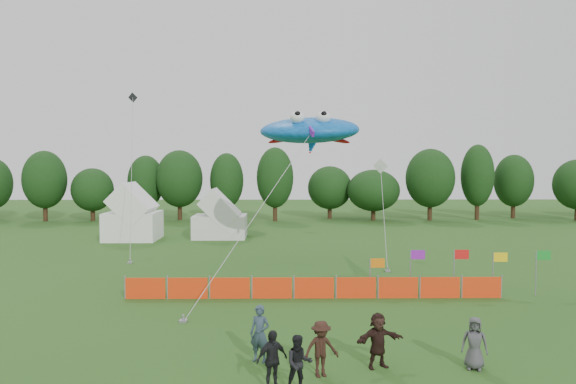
{
  "coord_description": "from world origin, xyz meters",
  "views": [
    {
      "loc": [
        -0.28,
        -17.77,
        6.45
      ],
      "look_at": [
        0.0,
        6.0,
        5.2
      ],
      "focal_mm": 35.0,
      "sensor_mm": 36.0,
      "label": 1
    }
  ],
  "objects_px": {
    "spectator_e": "(475,343)",
    "spectator_f": "(378,340)",
    "spectator_c": "(321,349)",
    "spectator_b": "(299,363)",
    "spectator_d": "(272,360)",
    "stingray_kite": "(310,131)",
    "tent_left": "(133,217)",
    "barrier_fence": "(314,288)",
    "tent_right": "(220,219)",
    "spectator_a": "(260,334)"
  },
  "relations": [
    {
      "from": "spectator_b",
      "to": "spectator_c",
      "type": "xyz_separation_m",
      "value": [
        0.7,
        1.09,
        0.05
      ]
    },
    {
      "from": "barrier_fence",
      "to": "spectator_d",
      "type": "distance_m",
      "value": 10.82
    },
    {
      "from": "spectator_b",
      "to": "spectator_d",
      "type": "distance_m",
      "value": 0.79
    },
    {
      "from": "spectator_b",
      "to": "spectator_f",
      "type": "relative_size",
      "value": 0.92
    },
    {
      "from": "tent_left",
      "to": "spectator_b",
      "type": "xyz_separation_m",
      "value": [
        12.93,
        -31.38,
        -1.12
      ]
    },
    {
      "from": "tent_left",
      "to": "stingray_kite",
      "type": "relative_size",
      "value": 0.19
    },
    {
      "from": "barrier_fence",
      "to": "stingray_kite",
      "type": "relative_size",
      "value": 0.8
    },
    {
      "from": "tent_left",
      "to": "tent_right",
      "type": "xyz_separation_m",
      "value": [
        7.16,
        1.04,
        -0.31
      ]
    },
    {
      "from": "spectator_b",
      "to": "stingray_kite",
      "type": "xyz_separation_m",
      "value": [
        1.34,
        21.13,
        7.7
      ]
    },
    {
      "from": "barrier_fence",
      "to": "spectator_c",
      "type": "xyz_separation_m",
      "value": [
        -0.35,
        -9.75,
        0.35
      ]
    },
    {
      "from": "spectator_a",
      "to": "stingray_kite",
      "type": "relative_size",
      "value": 0.08
    },
    {
      "from": "spectator_c",
      "to": "spectator_f",
      "type": "bearing_deg",
      "value": 3.66
    },
    {
      "from": "spectator_d",
      "to": "spectator_c",
      "type": "bearing_deg",
      "value": -0.12
    },
    {
      "from": "barrier_fence",
      "to": "spectator_a",
      "type": "distance_m",
      "value": 8.76
    },
    {
      "from": "spectator_a",
      "to": "spectator_d",
      "type": "relative_size",
      "value": 1.09
    },
    {
      "from": "spectator_d",
      "to": "spectator_e",
      "type": "height_order",
      "value": "spectator_d"
    },
    {
      "from": "spectator_a",
      "to": "spectator_c",
      "type": "bearing_deg",
      "value": -12.53
    },
    {
      "from": "barrier_fence",
      "to": "spectator_a",
      "type": "bearing_deg",
      "value": -104.89
    },
    {
      "from": "tent_left",
      "to": "spectator_c",
      "type": "bearing_deg",
      "value": -65.78
    },
    {
      "from": "spectator_c",
      "to": "spectator_e",
      "type": "relative_size",
      "value": 1.03
    },
    {
      "from": "spectator_a",
      "to": "spectator_e",
      "type": "bearing_deg",
      "value": 15.36
    },
    {
      "from": "tent_right",
      "to": "spectator_a",
      "type": "distance_m",
      "value": 30.39
    },
    {
      "from": "tent_right",
      "to": "spectator_d",
      "type": "xyz_separation_m",
      "value": [
        5.0,
        -32.24,
        -0.77
      ]
    },
    {
      "from": "tent_left",
      "to": "stingray_kite",
      "type": "height_order",
      "value": "stingray_kite"
    },
    {
      "from": "tent_left",
      "to": "spectator_a",
      "type": "xyz_separation_m",
      "value": [
        11.73,
        -29.0,
        -1.0
      ]
    },
    {
      "from": "spectator_e",
      "to": "spectator_f",
      "type": "height_order",
      "value": "spectator_f"
    },
    {
      "from": "tent_right",
      "to": "barrier_fence",
      "type": "relative_size",
      "value": 0.25
    },
    {
      "from": "tent_left",
      "to": "spectator_a",
      "type": "bearing_deg",
      "value": -67.98
    },
    {
      "from": "spectator_b",
      "to": "spectator_c",
      "type": "relative_size",
      "value": 0.95
    },
    {
      "from": "tent_left",
      "to": "spectator_d",
      "type": "bearing_deg",
      "value": -68.7
    },
    {
      "from": "spectator_c",
      "to": "stingray_kite",
      "type": "xyz_separation_m",
      "value": [
        0.64,
        20.04,
        7.66
      ]
    },
    {
      "from": "spectator_e",
      "to": "spectator_b",
      "type": "bearing_deg",
      "value": -145.82
    },
    {
      "from": "tent_right",
      "to": "spectator_b",
      "type": "height_order",
      "value": "tent_right"
    },
    {
      "from": "tent_left",
      "to": "spectator_c",
      "type": "height_order",
      "value": "tent_left"
    },
    {
      "from": "tent_left",
      "to": "tent_right",
      "type": "height_order",
      "value": "tent_left"
    },
    {
      "from": "spectator_a",
      "to": "spectator_f",
      "type": "height_order",
      "value": "spectator_a"
    },
    {
      "from": "spectator_b",
      "to": "stingray_kite",
      "type": "relative_size",
      "value": 0.07
    },
    {
      "from": "spectator_d",
      "to": "spectator_e",
      "type": "bearing_deg",
      "value": -18.99
    },
    {
      "from": "spectator_c",
      "to": "tent_right",
      "type": "bearing_deg",
      "value": 84.47
    },
    {
      "from": "spectator_d",
      "to": "stingray_kite",
      "type": "relative_size",
      "value": 0.08
    },
    {
      "from": "spectator_c",
      "to": "stingray_kite",
      "type": "distance_m",
      "value": 21.46
    },
    {
      "from": "spectator_a",
      "to": "spectator_b",
      "type": "height_order",
      "value": "spectator_a"
    },
    {
      "from": "tent_right",
      "to": "spectator_f",
      "type": "distance_m",
      "value": 31.74
    },
    {
      "from": "tent_right",
      "to": "spectator_f",
      "type": "relative_size",
      "value": 2.6
    },
    {
      "from": "tent_right",
      "to": "spectator_b",
      "type": "xyz_separation_m",
      "value": [
        5.77,
        -32.42,
        -0.81
      ]
    },
    {
      "from": "spectator_c",
      "to": "spectator_b",
      "type": "bearing_deg",
      "value": -139.77
    },
    {
      "from": "spectator_e",
      "to": "stingray_kite",
      "type": "bearing_deg",
      "value": 119.81
    },
    {
      "from": "barrier_fence",
      "to": "spectator_f",
      "type": "bearing_deg",
      "value": -80.66
    },
    {
      "from": "spectator_b",
      "to": "spectator_c",
      "type": "bearing_deg",
      "value": 49.69
    },
    {
      "from": "stingray_kite",
      "to": "tent_right",
      "type": "bearing_deg",
      "value": 122.19
    }
  ]
}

